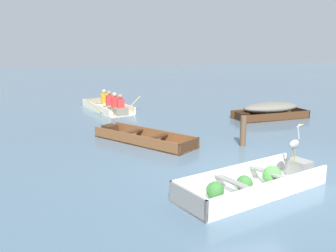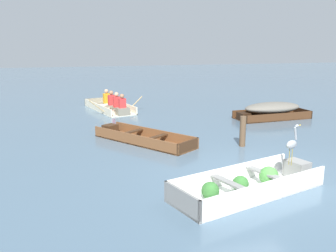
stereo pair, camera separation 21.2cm
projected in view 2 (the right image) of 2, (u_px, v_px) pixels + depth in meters
The scene contains 7 objects.
ground_plane at pixel (259, 176), 8.41m from camera, with size 80.00×80.00×0.00m, color slate.
dinghy_white_foreground at pixel (252, 184), 7.50m from camera, with size 3.44×2.01×0.44m.
skiff_dark_varnish_near_moored at pixel (272, 109), 14.63m from camera, with size 2.98×1.35×0.64m.
skiff_wooden_brown_mid_moored at pixel (141, 138), 11.30m from camera, with size 2.70×3.29×0.32m.
rowboat_cream_with_crew at pixel (111, 106), 16.30m from camera, with size 2.37×3.57×0.89m.
heron_on_dinghy at pixel (292, 143), 7.69m from camera, with size 0.44×0.27×0.84m.
mooring_post at pixel (243, 131), 10.71m from camera, with size 0.18×0.18×0.88m, color brown.
Camera 2 is at (-4.09, -7.13, 2.94)m, focal length 40.00 mm.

